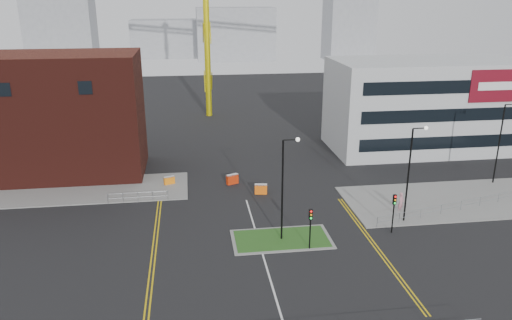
% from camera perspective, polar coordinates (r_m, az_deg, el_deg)
% --- Properties ---
extents(ground, '(200.00, 200.00, 0.00)m').
position_cam_1_polar(ground, '(36.75, 2.13, -15.03)').
color(ground, black).
rests_on(ground, ground).
extents(pavement_left, '(28.00, 8.00, 0.12)m').
position_cam_1_polar(pavement_left, '(57.78, -21.88, -3.36)').
color(pavement_left, slate).
rests_on(pavement_left, ground).
extents(pavement_right, '(24.00, 10.00, 0.12)m').
position_cam_1_polar(pavement_right, '(55.78, 22.41, -4.20)').
color(pavement_right, slate).
rests_on(pavement_right, ground).
extents(island_kerb, '(8.60, 4.60, 0.08)m').
position_cam_1_polar(island_kerb, '(43.83, 2.93, -9.02)').
color(island_kerb, slate).
rests_on(island_kerb, ground).
extents(grass_island, '(8.00, 4.00, 0.12)m').
position_cam_1_polar(grass_island, '(43.82, 2.93, -9.00)').
color(grass_island, '#1E4D19').
rests_on(grass_island, ground).
extents(brick_building, '(24.20, 10.07, 14.24)m').
position_cam_1_polar(brick_building, '(62.17, -24.04, 4.44)').
color(brick_building, '#461711').
rests_on(brick_building, ground).
extents(office_block, '(25.00, 12.20, 12.00)m').
position_cam_1_polar(office_block, '(71.07, 18.76, 5.98)').
color(office_block, '#B6B8BB').
rests_on(office_block, ground).
extents(streetlamp_island, '(1.46, 0.36, 9.18)m').
position_cam_1_polar(streetlamp_island, '(41.65, 3.34, -2.44)').
color(streetlamp_island, black).
rests_on(streetlamp_island, ground).
extents(streetlamp_right_near, '(1.46, 0.36, 9.18)m').
position_cam_1_polar(streetlamp_right_near, '(47.11, 17.34, -0.75)').
color(streetlamp_right_near, black).
rests_on(streetlamp_right_near, ground).
extents(streetlamp_right_far, '(1.46, 0.36, 9.18)m').
position_cam_1_polar(streetlamp_right_far, '(60.60, 26.30, 2.38)').
color(streetlamp_right_far, black).
rests_on(streetlamp_right_far, ground).
extents(traffic_light_island, '(0.28, 0.33, 3.65)m').
position_cam_1_polar(traffic_light_island, '(41.33, 6.25, -6.99)').
color(traffic_light_island, black).
rests_on(traffic_light_island, ground).
extents(traffic_light_right, '(0.28, 0.33, 3.65)m').
position_cam_1_polar(traffic_light_right, '(45.52, 15.50, -5.10)').
color(traffic_light_right, black).
rests_on(traffic_light_right, ground).
extents(railing_left, '(6.05, 0.05, 1.10)m').
position_cam_1_polar(railing_left, '(52.25, -13.35, -3.96)').
color(railing_left, gray).
rests_on(railing_left, ground).
extents(railing_right, '(19.05, 5.05, 1.10)m').
position_cam_1_polar(railing_right, '(52.81, 22.40, -4.63)').
color(railing_right, gray).
rests_on(railing_right, ground).
extents(centre_line, '(0.15, 30.00, 0.01)m').
position_cam_1_polar(centre_line, '(38.40, 1.60, -13.39)').
color(centre_line, silver).
rests_on(centre_line, ground).
extents(yellow_left_a, '(0.12, 24.00, 0.01)m').
position_cam_1_polar(yellow_left_a, '(45.11, -11.59, -8.61)').
color(yellow_left_a, gold).
rests_on(yellow_left_a, ground).
extents(yellow_left_b, '(0.12, 24.00, 0.01)m').
position_cam_1_polar(yellow_left_b, '(45.09, -11.20, -8.60)').
color(yellow_left_b, gold).
rests_on(yellow_left_b, ground).
extents(yellow_right_a, '(0.12, 20.00, 0.01)m').
position_cam_1_polar(yellow_right_a, '(44.07, 13.18, -9.42)').
color(yellow_right_a, gold).
rests_on(yellow_right_a, ground).
extents(yellow_right_b, '(0.12, 20.00, 0.01)m').
position_cam_1_polar(yellow_right_b, '(44.17, 13.55, -9.38)').
color(yellow_right_b, gold).
rests_on(yellow_right_b, ground).
extents(skyline_a, '(18.00, 12.00, 22.00)m').
position_cam_1_polar(skyline_a, '(154.32, -21.40, 13.91)').
color(skyline_a, gray).
rests_on(skyline_a, ground).
extents(skyline_b, '(24.00, 12.00, 16.00)m').
position_cam_1_polar(skyline_b, '(161.33, -2.37, 14.21)').
color(skyline_b, gray).
rests_on(skyline_b, ground).
extents(skyline_c, '(14.00, 12.00, 28.00)m').
position_cam_1_polar(skyline_c, '(163.24, 10.61, 16.08)').
color(skyline_c, gray).
rests_on(skyline_c, ground).
extents(skyline_d, '(30.00, 12.00, 12.00)m').
position_cam_1_polar(skyline_d, '(170.73, -8.90, 13.58)').
color(skyline_d, gray).
rests_on(skyline_d, ground).
extents(pedestrian, '(0.86, 0.83, 1.98)m').
position_cam_1_polar(pedestrian, '(50.67, 16.24, -4.64)').
color(pedestrian, '#BD7A86').
rests_on(pedestrian, ground).
extents(barrier_left, '(1.24, 0.76, 0.99)m').
position_cam_1_polar(barrier_left, '(56.24, -9.88, -2.30)').
color(barrier_left, orange).
rests_on(barrier_left, ground).
extents(barrier_mid, '(1.36, 0.62, 1.10)m').
position_cam_1_polar(barrier_mid, '(52.97, 0.56, -3.29)').
color(barrier_mid, orange).
rests_on(barrier_mid, ground).
extents(barrier_right, '(1.41, 0.93, 1.13)m').
position_cam_1_polar(barrier_right, '(55.74, -2.72, -2.15)').
color(barrier_right, red).
rests_on(barrier_right, ground).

